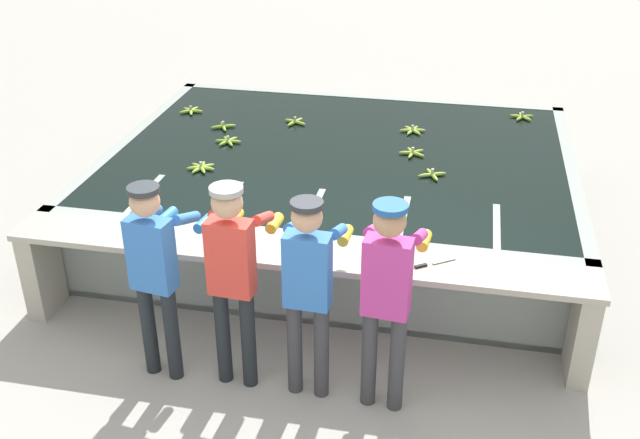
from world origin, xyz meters
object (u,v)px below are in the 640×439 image
object	(u,v)px
banana_bunch_floating_4	(201,167)
banana_bunch_floating_8	(522,117)
banana_bunch_ledge_0	(143,231)
banana_bunch_floating_5	(191,111)
banana_bunch_floating_2	(432,174)
worker_2	(309,281)
banana_bunch_floating_7	(295,122)
banana_bunch_floating_3	(228,141)
worker_0	(155,264)
worker_1	(233,267)
banana_bunch_floating_6	(223,126)
worker_3	(387,287)
knife_0	(429,264)
banana_bunch_floating_0	(413,153)
banana_bunch_floating_1	(413,130)

from	to	relation	value
banana_bunch_floating_4	banana_bunch_floating_8	distance (m)	3.69
banana_bunch_ledge_0	banana_bunch_floating_5	bearing A→B (deg)	102.66
banana_bunch_floating_2	banana_bunch_ledge_0	world-z (taller)	banana_bunch_ledge_0
worker_2	banana_bunch_floating_2	xyz separation A→B (m)	(0.71, 2.20, -0.10)
banana_bunch_floating_7	banana_bunch_floating_3	bearing A→B (deg)	-128.38
worker_0	worker_1	bearing A→B (deg)	2.33
banana_bunch_floating_3	banana_bunch_floating_4	world-z (taller)	same
worker_1	banana_bunch_floating_4	size ratio (longest dim) A/B	5.85
banana_bunch_floating_5	banana_bunch_floating_6	world-z (taller)	same
banana_bunch_floating_6	worker_3	bearing A→B (deg)	-54.62
worker_3	banana_bunch_floating_4	size ratio (longest dim) A/B	5.86
knife_0	worker_2	bearing A→B (deg)	-144.25
banana_bunch_floating_2	worker_2	bearing A→B (deg)	-107.86
banana_bunch_floating_7	banana_bunch_ledge_0	size ratio (longest dim) A/B	0.97
worker_1	banana_bunch_floating_5	bearing A→B (deg)	114.88
worker_2	banana_bunch_floating_2	world-z (taller)	worker_2
banana_bunch_floating_3	worker_3	bearing A→B (deg)	-53.19
banana_bunch_floating_2	worker_0	bearing A→B (deg)	-129.69
banana_bunch_ledge_0	banana_bunch_floating_7	bearing A→B (deg)	76.93
banana_bunch_floating_5	banana_bunch_floating_3	bearing A→B (deg)	-48.93
worker_1	banana_bunch_floating_6	distance (m)	3.19
banana_bunch_floating_0	worker_2	bearing A→B (deg)	-100.10
worker_1	banana_bunch_floating_8	xyz separation A→B (m)	(2.14, 3.97, -0.14)
worker_2	worker_3	size ratio (longest dim) A/B	0.97
worker_3	banana_bunch_floating_3	world-z (taller)	worker_3
banana_bunch_floating_3	banana_bunch_floating_6	distance (m)	0.44
worker_2	banana_bunch_floating_3	bearing A→B (deg)	118.64
banana_bunch_floating_6	banana_bunch_floating_8	bearing A→B (deg)	16.75
worker_3	banana_bunch_floating_0	world-z (taller)	worker_3
banana_bunch_floating_4	worker_3	bearing A→B (deg)	-43.89
knife_0	worker_0	bearing A→B (deg)	-162.98
banana_bunch_floating_4	banana_bunch_floating_2	bearing A→B (deg)	7.28
worker_0	banana_bunch_floating_1	size ratio (longest dim) A/B	5.67
worker_3	worker_0	bearing A→B (deg)	179.46
worker_3	banana_bunch_floating_5	size ratio (longest dim) A/B	5.91
banana_bunch_floating_3	banana_bunch_ledge_0	bearing A→B (deg)	-92.14
worker_0	banana_bunch_floating_6	size ratio (longest dim) A/B	6.00
banana_bunch_floating_2	banana_bunch_floating_6	bearing A→B (deg)	160.54
banana_bunch_floating_3	banana_bunch_floating_4	xyz separation A→B (m)	(-0.05, -0.70, -0.00)
worker_3	banana_bunch_floating_3	size ratio (longest dim) A/B	5.81
worker_1	banana_bunch_ledge_0	distance (m)	1.14
worker_2	banana_bunch_floating_7	world-z (taller)	worker_2
banana_bunch_floating_2	banana_bunch_floating_5	xyz separation A→B (m)	(-2.84, 1.23, -0.00)
banana_bunch_floating_1	banana_bunch_floating_5	bearing A→B (deg)	177.50
banana_bunch_floating_1	banana_bunch_floating_3	world-z (taller)	same
banana_bunch_floating_0	knife_0	size ratio (longest dim) A/B	0.90
worker_2	banana_bunch_floating_1	size ratio (longest dim) A/B	5.64
banana_bunch_floating_4	worker_0	bearing A→B (deg)	-79.85
banana_bunch_floating_6	banana_bunch_ledge_0	world-z (taller)	banana_bunch_ledge_0
banana_bunch_floating_5	worker_2	bearing A→B (deg)	-58.08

